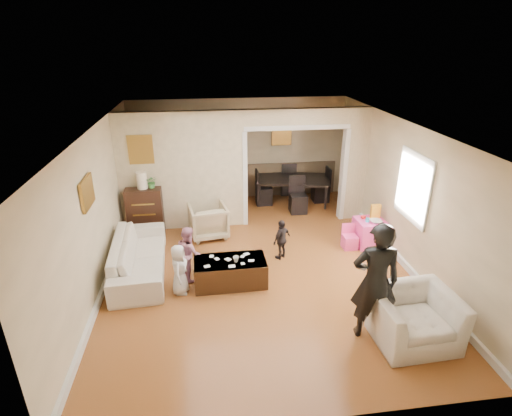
{
  "coord_description": "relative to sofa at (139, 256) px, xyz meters",
  "views": [
    {
      "loc": [
        -0.91,
        -6.59,
        3.99
      ],
      "look_at": [
        0.0,
        0.2,
        1.05
      ],
      "focal_mm": 28.04,
      "sensor_mm": 36.0,
      "label": 1
    }
  ],
  "objects": [
    {
      "name": "coffee_cup",
      "position": [
        1.71,
        -0.66,
        0.18
      ],
      "size": [
        0.1,
        0.1,
        0.09
      ],
      "primitive_type": "imported",
      "rotation": [
        0.0,
        0.0,
        0.02
      ],
      "color": "beige",
      "rests_on": "coffee_table"
    },
    {
      "name": "child_toddler",
      "position": [
        2.66,
        0.14,
        0.08
      ],
      "size": [
        0.49,
        0.46,
        0.81
      ],
      "primitive_type": "imported",
      "rotation": [
        0.0,
        0.0,
        -2.43
      ],
      "color": "black",
      "rests_on": "ground"
    },
    {
      "name": "coffee_table",
      "position": [
        1.61,
        -0.61,
        -0.1
      ],
      "size": [
        1.24,
        0.64,
        0.46
      ],
      "primitive_type": "cube",
      "rotation": [
        0.0,
        0.0,
        0.02
      ],
      "color": "#3D2413",
      "rests_on": "ground"
    },
    {
      "name": "armchair_back",
      "position": [
        1.28,
        1.28,
        0.03
      ],
      "size": [
        0.89,
        0.9,
        0.72
      ],
      "primitive_type": "imported",
      "rotation": [
        0.0,
        0.0,
        3.31
      ],
      "color": "tan",
      "rests_on": "ground"
    },
    {
      "name": "adult_person",
      "position": [
        3.5,
        -2.18,
        0.57
      ],
      "size": [
        0.72,
        0.54,
        1.79
      ],
      "primitive_type": "imported",
      "rotation": [
        0.0,
        0.0,
        2.96
      ],
      "color": "black",
      "rests_on": "ground"
    },
    {
      "name": "framed_art_partition",
      "position": [
        -0.02,
        1.73,
        1.52
      ],
      "size": [
        0.45,
        0.03,
        0.55
      ],
      "primitive_type": "cube",
      "color": "brown",
      "rests_on": "partition_left"
    },
    {
      "name": "framed_art_sofa_wall",
      "position": [
        -0.53,
        -0.57,
        1.47
      ],
      "size": [
        0.03,
        0.55,
        0.4
      ],
      "primitive_type": "cube",
      "color": "brown"
    },
    {
      "name": "armchair_front",
      "position": [
        4.06,
        -2.35,
        0.04
      ],
      "size": [
        1.17,
        1.04,
        0.73
      ],
      "primitive_type": "imported",
      "rotation": [
        0.0,
        0.0,
        0.04
      ],
      "color": "white",
      "rests_on": "ground"
    },
    {
      "name": "dining_table",
      "position": [
        3.49,
        2.92,
        -0.0
      ],
      "size": [
        2.04,
        1.44,
        0.65
      ],
      "primitive_type": "imported",
      "rotation": [
        0.0,
        0.0,
        -0.24
      ],
      "color": "black",
      "rests_on": "ground"
    },
    {
      "name": "partition_left",
      "position": [
        0.8,
        1.83,
        0.97
      ],
      "size": [
        2.75,
        0.18,
        2.6
      ],
      "primitive_type": "cube",
      "color": "beige",
      "rests_on": "ground"
    },
    {
      "name": "cyan_cup",
      "position": [
        4.47,
        0.4,
        0.26
      ],
      "size": [
        0.08,
        0.08,
        0.08
      ],
      "primitive_type": "cylinder",
      "color": "#27AAC3",
      "rests_on": "play_table"
    },
    {
      "name": "dresser",
      "position": [
        -0.06,
        1.63,
        0.19
      ],
      "size": [
        0.76,
        0.42,
        1.04
      ],
      "primitive_type": "cube",
      "color": "#361A10",
      "rests_on": "ground"
    },
    {
      "name": "sofa",
      "position": [
        0.0,
        0.0,
        0.0
      ],
      "size": [
        1.01,
        2.3,
        0.66
      ],
      "primitive_type": "imported",
      "rotation": [
        0.0,
        0.0,
        1.63
      ],
      "color": "white",
      "rests_on": "ground"
    },
    {
      "name": "floor",
      "position": [
        2.18,
        0.03,
        -0.33
      ],
      "size": [
        7.0,
        7.0,
        0.0
      ],
      "primitive_type": "plane",
      "color": "#A95F2B",
      "rests_on": "ground"
    },
    {
      "name": "table_lamp",
      "position": [
        -0.06,
        1.63,
        0.89
      ],
      "size": [
        0.22,
        0.22,
        0.36
      ],
      "primitive_type": "cylinder",
      "color": "#F9EBCB",
      "rests_on": "dresser"
    },
    {
      "name": "craft_papers",
      "position": [
        1.62,
        -0.61,
        0.14
      ],
      "size": [
        0.86,
        0.48,
        0.0
      ],
      "color": "white",
      "rests_on": "coffee_table"
    },
    {
      "name": "child_kneel_b",
      "position": [
        0.91,
        -0.31,
        0.17
      ],
      "size": [
        0.52,
        0.58,
        0.99
      ],
      "primitive_type": "imported",
      "rotation": [
        0.0,
        0.0,
        1.94
      ],
      "color": "#C97D94",
      "rests_on": "ground"
    },
    {
      "name": "partition_header",
      "position": [
        3.28,
        1.83,
        2.1
      ],
      "size": [
        2.22,
        0.18,
        0.35
      ],
      "primitive_type": "cube",
      "color": "beige",
      "rests_on": "partition_right"
    },
    {
      "name": "toy_block",
      "position": [
        4.45,
        0.57,
        0.24
      ],
      "size": [
        0.1,
        0.09,
        0.05
      ],
      "primitive_type": "cube",
      "rotation": [
        0.0,
        0.0,
        0.4
      ],
      "color": "red",
      "rests_on": "play_table"
    },
    {
      "name": "child_kneel_a",
      "position": [
        0.76,
        -0.76,
        0.12
      ],
      "size": [
        0.35,
        0.47,
        0.89
      ],
      "primitive_type": "imported",
      "rotation": [
        0.0,
        0.0,
        1.41
      ],
      "color": "silver",
      "rests_on": "ground"
    },
    {
      "name": "cereal_box",
      "position": [
        4.69,
        0.55,
        0.37
      ],
      "size": [
        0.2,
        0.08,
        0.3
      ],
      "primitive_type": "cube",
      "rotation": [
        0.0,
        0.0,
        0.05
      ],
      "color": "yellow",
      "rests_on": "play_table"
    },
    {
      "name": "play_table",
      "position": [
        4.57,
        0.45,
        -0.06
      ],
      "size": [
        0.59,
        0.59,
        0.55
      ],
      "primitive_type": "cube",
      "rotation": [
        0.0,
        0.0,
        0.05
      ],
      "color": "#FF43A3",
      "rests_on": "ground"
    },
    {
      "name": "partition_right",
      "position": [
        4.65,
        1.83,
        0.97
      ],
      "size": [
        0.55,
        0.18,
        2.6
      ],
      "primitive_type": "cube",
      "color": "beige",
      "rests_on": "ground"
    },
    {
      "name": "framed_art_alcove",
      "position": [
        3.28,
        3.47,
        1.37
      ],
      "size": [
        0.45,
        0.03,
        0.55
      ],
      "primitive_type": "cube",
      "color": "brown"
    },
    {
      "name": "play_bowl",
      "position": [
        4.62,
        0.33,
        0.25
      ],
      "size": [
        0.25,
        0.25,
        0.06
      ],
      "primitive_type": "imported",
      "rotation": [
        0.0,
        0.0,
        0.05
      ],
      "color": "beige",
      "rests_on": "play_table"
    },
    {
      "name": "window_pane",
      "position": [
        4.91,
        -0.37,
        1.22
      ],
      "size": [
        0.03,
        0.95,
        1.1
      ],
      "primitive_type": "cube",
      "color": "white",
      "rests_on": "ground"
    },
    {
      "name": "potted_plant",
      "position": [
        0.14,
        1.63,
        0.85
      ],
      "size": [
        0.24,
        0.21,
        0.27
      ],
      "primitive_type": "imported",
      "color": "#3F8039",
      "rests_on": "dresser"
    }
  ]
}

